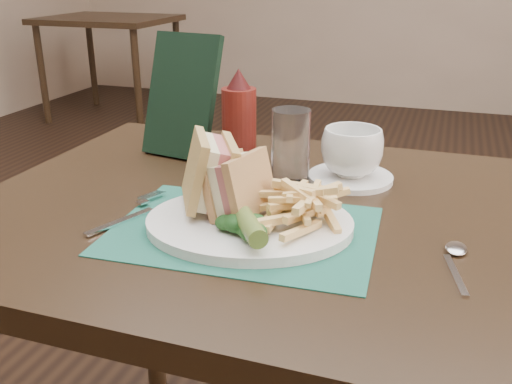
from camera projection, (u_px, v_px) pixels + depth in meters
floor at (310, 378)px, 1.64m from camera, size 7.00×7.00×0.00m
wall_back at (411, 108)px, 4.72m from camera, size 6.00×0.00×6.00m
table_bg_left at (112, 68)px, 4.29m from camera, size 0.90×0.75×0.75m
placemat at (244, 230)px, 0.82m from camera, size 0.39×0.29×0.00m
plate at (249, 223)px, 0.82m from camera, size 0.35×0.30×0.01m
sandwich_half_a at (195, 173)px, 0.84m from camera, size 0.12×0.14×0.11m
sandwich_half_b at (227, 182)px, 0.82m from camera, size 0.10×0.11×0.10m
kale_garnish at (243, 225)px, 0.77m from camera, size 0.11×0.08×0.03m
pickle_spear at (247, 222)px, 0.76m from camera, size 0.09×0.12×0.03m
fries_pile at (305, 201)px, 0.80m from camera, size 0.18×0.20×0.06m
fork at (130, 211)px, 0.87m from camera, size 0.09×0.17×0.01m
spoon at (456, 263)px, 0.72m from camera, size 0.07×0.15×0.01m
saucer at (350, 178)px, 1.01m from camera, size 0.15×0.15×0.01m
coffee_cup at (352, 152)px, 1.00m from camera, size 0.15×0.15×0.09m
drinking_glass at (291, 147)px, 0.98m from camera, size 0.08×0.08×0.13m
ketchup_bottle at (239, 119)px, 1.05m from camera, size 0.08×0.08×0.19m
check_presenter at (182, 96)px, 1.12m from camera, size 0.16×0.11×0.24m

